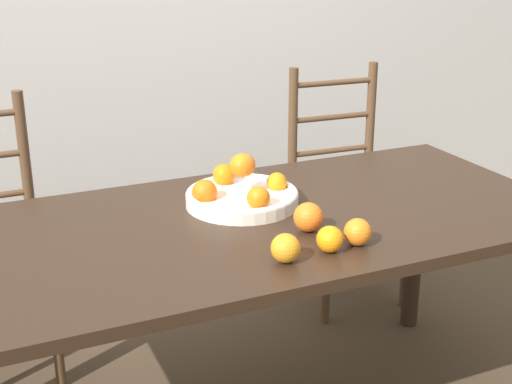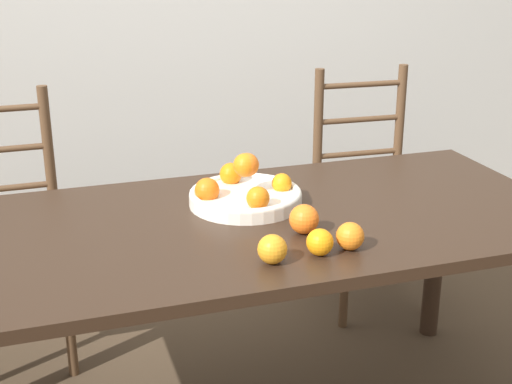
% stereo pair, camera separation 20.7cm
% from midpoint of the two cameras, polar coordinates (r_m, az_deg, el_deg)
% --- Properties ---
extents(dining_table, '(1.92, 0.88, 0.75)m').
position_cam_midpoint_polar(dining_table, '(2.11, 2.20, -4.47)').
color(dining_table, black).
rests_on(dining_table, ground_plane).
extents(fruit_bowl, '(0.35, 0.35, 0.16)m').
position_cam_midpoint_polar(fruit_bowl, '(2.18, 1.80, -0.09)').
color(fruit_bowl, silver).
rests_on(fruit_bowl, dining_table).
extents(orange_loose_0, '(0.07, 0.07, 0.07)m').
position_cam_midpoint_polar(orange_loose_0, '(1.86, 8.34, -4.06)').
color(orange_loose_0, orange).
rests_on(orange_loose_0, dining_table).
extents(orange_loose_1, '(0.08, 0.08, 0.08)m').
position_cam_midpoint_polar(orange_loose_1, '(1.98, 6.87, -2.23)').
color(orange_loose_1, orange).
rests_on(orange_loose_1, dining_table).
extents(orange_loose_2, '(0.08, 0.08, 0.08)m').
position_cam_midpoint_polar(orange_loose_2, '(1.80, 4.63, -4.66)').
color(orange_loose_2, orange).
rests_on(orange_loose_2, dining_table).
extents(orange_loose_3, '(0.07, 0.07, 0.07)m').
position_cam_midpoint_polar(orange_loose_3, '(1.90, 10.66, -3.56)').
color(orange_loose_3, orange).
rests_on(orange_loose_3, dining_table).
extents(chair_left, '(0.42, 0.40, 1.01)m').
position_cam_midpoint_polar(chair_left, '(2.74, -17.46, -3.63)').
color(chair_left, '#513823').
rests_on(chair_left, ground_plane).
extents(chair_right, '(0.44, 0.42, 1.01)m').
position_cam_midpoint_polar(chair_right, '(3.10, 10.93, -0.31)').
color(chair_right, '#513823').
rests_on(chair_right, ground_plane).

